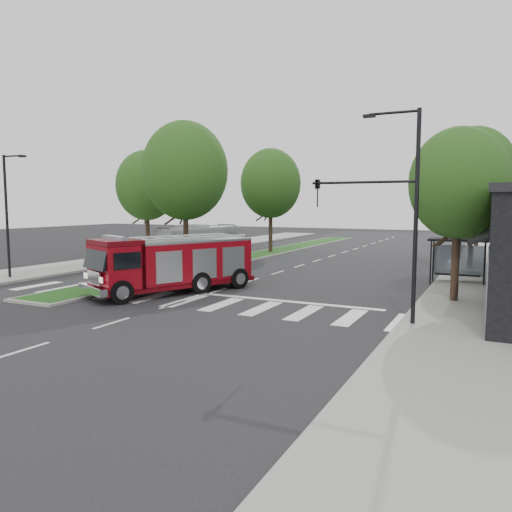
{
  "coord_description": "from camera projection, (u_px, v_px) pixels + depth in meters",
  "views": [
    {
      "loc": [
        13.27,
        -22.46,
        4.57
      ],
      "look_at": [
        1.55,
        1.47,
        1.8
      ],
      "focal_mm": 35.0,
      "sensor_mm": 36.0,
      "label": 1
    }
  ],
  "objects": [
    {
      "name": "ground",
      "position": [
        217.0,
        291.0,
        26.34
      ],
      "size": [
        140.0,
        140.0,
        0.0
      ],
      "primitive_type": "plane",
      "color": "black",
      "rests_on": "ground"
    },
    {
      "name": "sidewalk_right",
      "position": [
        483.0,
        280.0,
        29.8
      ],
      "size": [
        5.0,
        80.0,
        0.15
      ],
      "primitive_type": "cube",
      "color": "gray",
      "rests_on": "ground"
    },
    {
      "name": "sidewalk_left",
      "position": [
        128.0,
        258.0,
        41.6
      ],
      "size": [
        5.0,
        80.0,
        0.15
      ],
      "primitive_type": "cube",
      "color": "gray",
      "rests_on": "ground"
    },
    {
      "name": "median",
      "position": [
        261.0,
        254.0,
        45.03
      ],
      "size": [
        3.0,
        50.0,
        0.15
      ],
      "color": "gray",
      "rests_on": "ground"
    },
    {
      "name": "bus_shelter",
      "position": [
        459.0,
        249.0,
        28.51
      ],
      "size": [
        3.2,
        1.6,
        2.61
      ],
      "color": "black",
      "rests_on": "ground"
    },
    {
      "name": "tree_right_near",
      "position": [
        459.0,
        183.0,
        22.53
      ],
      "size": [
        4.4,
        4.4,
        8.05
      ],
      "color": "black",
      "rests_on": "ground"
    },
    {
      "name": "tree_right_mid",
      "position": [
        473.0,
        175.0,
        33.15
      ],
      "size": [
        5.6,
        5.6,
        9.72
      ],
      "color": "black",
      "rests_on": "ground"
    },
    {
      "name": "tree_right_far",
      "position": [
        478.0,
        189.0,
        42.15
      ],
      "size": [
        5.0,
        5.0,
        8.73
      ],
      "color": "black",
      "rests_on": "ground"
    },
    {
      "name": "tree_median_near",
      "position": [
        185.0,
        171.0,
        33.62
      ],
      "size": [
        5.8,
        5.8,
        10.16
      ],
      "color": "black",
      "rests_on": "ground"
    },
    {
      "name": "tree_median_far",
      "position": [
        271.0,
        183.0,
        46.16
      ],
      "size": [
        5.6,
        5.6,
        9.72
      ],
      "color": "black",
      "rests_on": "ground"
    },
    {
      "name": "tree_left_mid",
      "position": [
        147.0,
        186.0,
        42.54
      ],
      "size": [
        5.2,
        5.2,
        9.16
      ],
      "color": "black",
      "rests_on": "ground"
    },
    {
      "name": "streetlight_right_near",
      "position": [
        392.0,
        202.0,
        18.53
      ],
      "size": [
        4.08,
        0.22,
        8.0
      ],
      "color": "black",
      "rests_on": "ground"
    },
    {
      "name": "streetlight_left_near",
      "position": [
        8.0,
        211.0,
        29.96
      ],
      "size": [
        1.9,
        0.2,
        7.5
      ],
      "color": "black",
      "rests_on": "ground"
    },
    {
      "name": "streetlight_right_far",
      "position": [
        460.0,
        205.0,
        39.22
      ],
      "size": [
        2.11,
        0.2,
        8.0
      ],
      "color": "black",
      "rests_on": "ground"
    },
    {
      "name": "fire_engine",
      "position": [
        173.0,
        264.0,
        25.75
      ],
      "size": [
        6.04,
        9.15,
        3.07
      ],
      "rotation": [
        0.0,
        0.0,
        -0.43
      ],
      "color": "#50040A",
      "rests_on": "ground"
    },
    {
      "name": "city_bus",
      "position": [
        199.0,
        239.0,
        46.68
      ],
      "size": [
        4.03,
        9.95,
        2.7
      ],
      "primitive_type": "imported",
      "rotation": [
        0.0,
        0.0,
        -0.19
      ],
      "color": "silver",
      "rests_on": "ground"
    }
  ]
}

